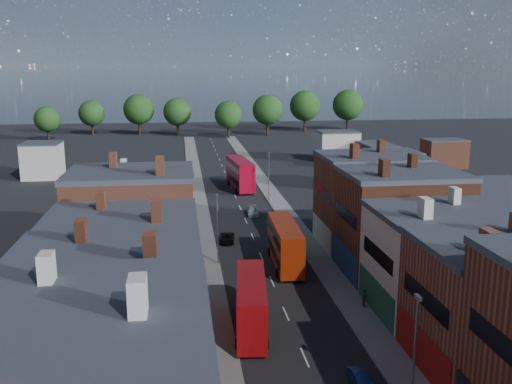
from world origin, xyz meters
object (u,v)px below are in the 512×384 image
object	(u,v)px
car_1	(362,380)
ped_1	(201,318)
car_2	(227,238)
car_3	(253,211)
bus_2	(240,173)
bus_0	(251,304)
bus_1	(285,243)
ped_3	(364,298)

from	to	relation	value
car_1	ped_1	world-z (taller)	ped_1
car_2	car_3	size ratio (longest dim) A/B	0.98
car_3	car_2	bearing A→B (deg)	-109.05
bus_2	car_3	bearing A→B (deg)	-95.94
bus_0	bus_1	bearing A→B (deg)	75.96
bus_0	car_1	size ratio (longest dim) A/B	3.22
bus_2	bus_0	bearing A→B (deg)	-100.70
car_2	ped_3	xyz separation A→B (m)	(10.96, -21.80, 0.42)
car_1	ped_1	size ratio (longest dim) A/B	2.16
bus_2	car_2	world-z (taller)	bus_2
ped_1	ped_3	size ratio (longest dim) A/B	0.90
bus_1	bus_2	world-z (taller)	bus_2
car_3	ped_1	xyz separation A→B (m)	(-9.11, -36.97, 0.29)
car_3	ped_3	bearing A→B (deg)	-78.47
ped_1	ped_3	world-z (taller)	ped_3
ped_3	car_3	bearing A→B (deg)	-1.00
bus_1	car_3	distance (m)	22.71
bus_0	car_1	world-z (taller)	bus_0
bus_1	car_2	xyz separation A→B (m)	(-5.73, 9.56, -2.08)
bus_2	ped_1	distance (m)	56.71
bus_2	car_1	bearing A→B (deg)	-94.38
bus_1	car_3	xyz separation A→B (m)	(-0.77, 22.61, -2.04)
bus_0	bus_2	distance (m)	57.23
bus_1	ped_3	xyz separation A→B (m)	(5.22, -12.24, -1.66)
car_1	bus_0	bearing A→B (deg)	121.14
ped_3	bus_0	bearing A→B (deg)	95.60
car_3	ped_3	world-z (taller)	ped_3
ped_1	ped_3	distance (m)	15.26
bus_0	car_1	bearing A→B (deg)	-50.01
bus_2	ped_1	bearing A→B (deg)	-105.03
ped_1	car_2	bearing A→B (deg)	-121.68
bus_0	bus_2	world-z (taller)	bus_2
bus_1	car_1	bearing A→B (deg)	-86.31
car_1	car_3	size ratio (longest dim) A/B	0.81
bus_2	ped_1	world-z (taller)	bus_2
car_2	car_1	bearing A→B (deg)	-72.44
car_2	bus_0	bearing A→B (deg)	-83.04
bus_0	car_2	xyz separation A→B (m)	(-0.05, 25.00, -1.88)
car_2	ped_1	bearing A→B (deg)	-93.00
bus_0	car_2	distance (m)	25.07
bus_1	bus_2	size ratio (longest dim) A/B	0.89
bus_0	car_2	size ratio (longest dim) A/B	2.68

